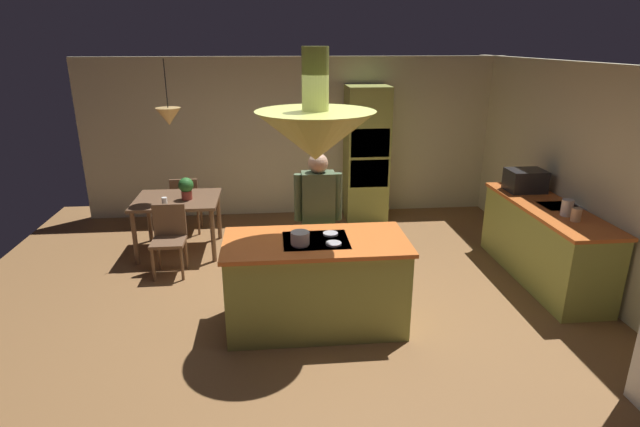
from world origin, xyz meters
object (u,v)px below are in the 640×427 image
at_px(potted_plant_on_table, 186,187).
at_px(canister_sugar, 567,208).
at_px(cup_on_table, 164,201).
at_px(kitchen_island, 316,283).
at_px(cooking_pot_on_cooktop, 300,238).
at_px(chair_facing_island, 169,235).
at_px(dining_table, 177,205).
at_px(microwave_on_counter, 525,180).
at_px(oven_tower, 366,154).
at_px(chair_by_back_wall, 186,201).
at_px(canister_flour, 576,215).
at_px(person_at_island, 318,215).

distance_m(potted_plant_on_table, canister_sugar, 4.67).
distance_m(cup_on_table, canister_sugar, 4.87).
height_order(kitchen_island, cooking_pot_on_cooktop, cooking_pot_on_cooktop).
relative_size(chair_facing_island, cooking_pot_on_cooktop, 4.83).
relative_size(dining_table, canister_sugar, 6.05).
relative_size(chair_facing_island, potted_plant_on_table, 2.90).
bearing_deg(microwave_on_counter, cup_on_table, 174.66).
relative_size(oven_tower, dining_table, 1.91).
height_order(chair_facing_island, canister_sugar, canister_sugar).
height_order(oven_tower, microwave_on_counter, oven_tower).
bearing_deg(microwave_on_counter, canister_sugar, -90.00).
xyz_separation_m(chair_by_back_wall, microwave_on_counter, (4.54, -1.36, 0.57)).
distance_m(chair_facing_island, chair_by_back_wall, 1.38).
relative_size(oven_tower, potted_plant_on_table, 7.09).
distance_m(oven_tower, canister_flour, 3.44).
relative_size(dining_table, cup_on_table, 12.38).
xyz_separation_m(chair_facing_island, potted_plant_on_table, (0.15, 0.64, 0.42)).
height_order(oven_tower, potted_plant_on_table, oven_tower).
bearing_deg(person_at_island, chair_facing_island, 158.87).
distance_m(kitchen_island, canister_sugar, 2.93).
bearing_deg(chair_facing_island, canister_sugar, -11.87).
height_order(person_at_island, canister_sugar, person_at_island).
relative_size(kitchen_island, canister_sugar, 9.85).
height_order(person_at_island, canister_flour, person_at_island).
distance_m(microwave_on_counter, cooking_pot_on_cooktop, 3.38).
xyz_separation_m(oven_tower, cup_on_table, (-2.91, -1.38, -0.26)).
bearing_deg(kitchen_island, cooking_pot_on_cooktop, -140.91).
relative_size(person_at_island, canister_flour, 11.38).
distance_m(person_at_island, cooking_pot_on_cooktop, 0.89).
relative_size(chair_by_back_wall, canister_flour, 6.03).
xyz_separation_m(chair_facing_island, canister_flour, (4.54, -1.13, 0.50)).
bearing_deg(chair_by_back_wall, canister_flour, 151.00).
xyz_separation_m(potted_plant_on_table, cooking_pot_on_cooktop, (1.39, -2.18, 0.09)).
height_order(oven_tower, canister_sugar, oven_tower).
distance_m(dining_table, cooking_pot_on_cooktop, 2.73).
distance_m(dining_table, potted_plant_on_table, 0.31).
bearing_deg(microwave_on_counter, person_at_island, -165.45).
bearing_deg(canister_sugar, cup_on_table, 163.14).
height_order(chair_by_back_wall, potted_plant_on_table, potted_plant_on_table).
xyz_separation_m(oven_tower, microwave_on_counter, (1.74, -1.81, 0.01)).
relative_size(cup_on_table, canister_flour, 0.62).
height_order(kitchen_island, chair_by_back_wall, kitchen_island).
distance_m(oven_tower, canister_sugar, 3.29).
relative_size(oven_tower, chair_by_back_wall, 2.45).
xyz_separation_m(chair_by_back_wall, potted_plant_on_table, (0.15, -0.74, 0.42)).
relative_size(chair_by_back_wall, cooking_pot_on_cooktop, 4.83).
relative_size(canister_sugar, microwave_on_counter, 0.40).
height_order(person_at_island, microwave_on_counter, person_at_island).
height_order(canister_sugar, cooking_pot_on_cooktop, canister_sugar).
bearing_deg(canister_flour, potted_plant_on_table, 158.01).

